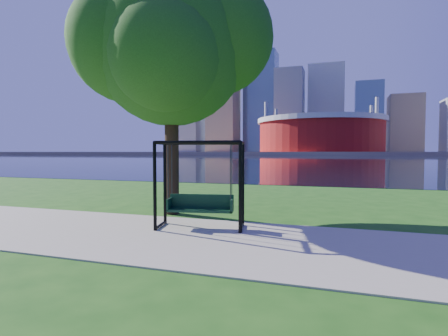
% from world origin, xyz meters
% --- Properties ---
extents(ground, '(900.00, 900.00, 0.00)m').
position_xyz_m(ground, '(0.00, 0.00, 0.00)').
color(ground, '#1E5114').
rests_on(ground, ground).
extents(path, '(120.00, 4.00, 0.03)m').
position_xyz_m(path, '(0.00, -0.50, 0.01)').
color(path, '#9E937F').
rests_on(path, ground).
extents(river, '(900.00, 180.00, 0.02)m').
position_xyz_m(river, '(0.00, 102.00, 0.01)').
color(river, black).
rests_on(river, ground).
extents(far_bank, '(900.00, 228.00, 2.00)m').
position_xyz_m(far_bank, '(0.00, 306.00, 1.00)').
color(far_bank, '#937F60').
rests_on(far_bank, ground).
extents(stadium, '(83.00, 83.00, 32.00)m').
position_xyz_m(stadium, '(-10.00, 235.00, 14.23)').
color(stadium, maroon).
rests_on(stadium, far_bank).
extents(skyline, '(392.00, 66.00, 96.50)m').
position_xyz_m(skyline, '(-4.27, 319.39, 35.89)').
color(skyline, gray).
rests_on(skyline, far_bank).
extents(swing, '(2.22, 1.29, 2.13)m').
position_xyz_m(swing, '(-0.60, 0.48, 1.03)').
color(swing, black).
rests_on(swing, ground).
extents(park_tree, '(5.86, 5.29, 7.27)m').
position_xyz_m(park_tree, '(-2.25, 2.19, 5.05)').
color(park_tree, black).
rests_on(park_tree, ground).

